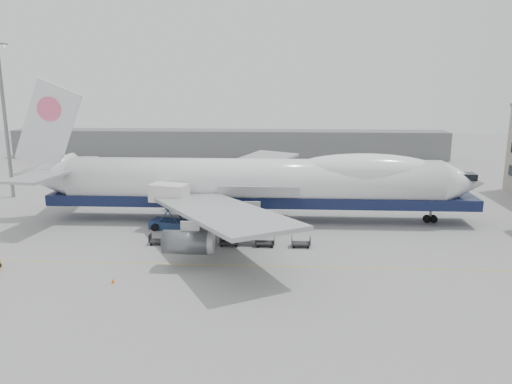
{
  "coord_description": "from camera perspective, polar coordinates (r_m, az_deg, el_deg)",
  "views": [
    {
      "loc": [
        4.23,
        -56.87,
        19.83
      ],
      "look_at": [
        0.74,
        6.0,
        5.49
      ],
      "focal_mm": 35.0,
      "sensor_mm": 36.0,
      "label": 1
    }
  ],
  "objects": [
    {
      "name": "dolly_1",
      "position": [
        61.5,
        -7.1,
        -5.56
      ],
      "size": [
        2.3,
        1.35,
        1.3
      ],
      "color": "#2D2D30",
      "rests_on": "ground"
    },
    {
      "name": "catering_truck",
      "position": [
        67.74,
        -9.83,
        -1.35
      ],
      "size": [
        5.77,
        4.54,
        6.17
      ],
      "rotation": [
        0.0,
        0.0,
        -0.24
      ],
      "color": "navy",
      "rests_on": "ground"
    },
    {
      "name": "dolly_2",
      "position": [
        60.89,
        -3.06,
        -5.67
      ],
      "size": [
        2.3,
        1.35,
        1.3
      ],
      "color": "#2D2D30",
      "rests_on": "ground"
    },
    {
      "name": "apron_line",
      "position": [
        54.76,
        -1.49,
        -8.4
      ],
      "size": [
        60.0,
        0.15,
        0.01
      ],
      "primitive_type": "cube",
      "color": "gold",
      "rests_on": "ground"
    },
    {
      "name": "dolly_4",
      "position": [
        60.59,
        5.16,
        -5.8
      ],
      "size": [
        2.3,
        1.35,
        1.3
      ],
      "color": "#2D2D30",
      "rests_on": "ground"
    },
    {
      "name": "dolly_3",
      "position": [
        60.59,
        1.04,
        -5.75
      ],
      "size": [
        2.3,
        1.35,
        1.3
      ],
      "color": "#2D2D30",
      "rests_on": "ground"
    },
    {
      "name": "floodlight_mast",
      "position": [
        93.31,
        -26.82,
        8.05
      ],
      "size": [
        2.4,
        2.4,
        25.43
      ],
      "color": "slate",
      "rests_on": "ground"
    },
    {
      "name": "dolly_0",
      "position": [
        62.4,
        -11.03,
        -5.43
      ],
      "size": [
        2.3,
        1.35,
        1.3
      ],
      "color": "#2D2D30",
      "rests_on": "ground"
    },
    {
      "name": "airliner",
      "position": [
        70.41,
        0.19,
        1.19
      ],
      "size": [
        67.0,
        55.3,
        19.98
      ],
      "color": "white",
      "rests_on": "ground"
    },
    {
      "name": "ground",
      "position": [
        60.37,
        -1.03,
        -6.35
      ],
      "size": [
        260.0,
        260.0,
        0.0
      ],
      "primitive_type": "plane",
      "color": "gray",
      "rests_on": "ground"
    },
    {
      "name": "traffic_cone",
      "position": [
        52.22,
        -16.04,
        -9.73
      ],
      "size": [
        0.34,
        0.34,
        0.51
      ],
      "rotation": [
        0.0,
        0.0,
        0.11
      ],
      "color": "orange",
      "rests_on": "ground"
    },
    {
      "name": "hangar",
      "position": [
        128.7,
        -3.22,
        5.52
      ],
      "size": [
        110.0,
        8.0,
        7.0
      ],
      "primitive_type": "cube",
      "color": "slate",
      "rests_on": "ground"
    }
  ]
}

